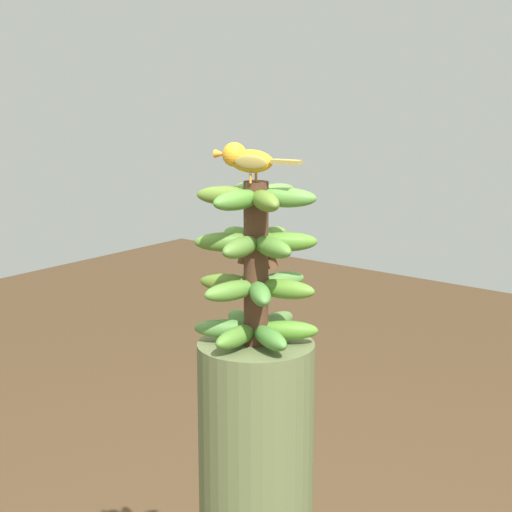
{
  "coord_description": "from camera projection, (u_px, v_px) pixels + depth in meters",
  "views": [
    {
      "loc": [
        -1.03,
        1.29,
        1.45
      ],
      "look_at": [
        0.0,
        0.0,
        1.08
      ],
      "focal_mm": 62.08,
      "sensor_mm": 36.0,
      "label": 1
    }
  ],
  "objects": [
    {
      "name": "banana_bunch",
      "position": [
        256.0,
        264.0,
        1.7
      ],
      "size": [
        0.24,
        0.25,
        0.32
      ],
      "color": "#4C2D1E",
      "rests_on": "banana_tree"
    },
    {
      "name": "perched_bird",
      "position": [
        247.0,
        159.0,
        1.64
      ],
      "size": [
        0.18,
        0.06,
        0.07
      ],
      "color": "#C68933",
      "rests_on": "banana_bunch"
    }
  ]
}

